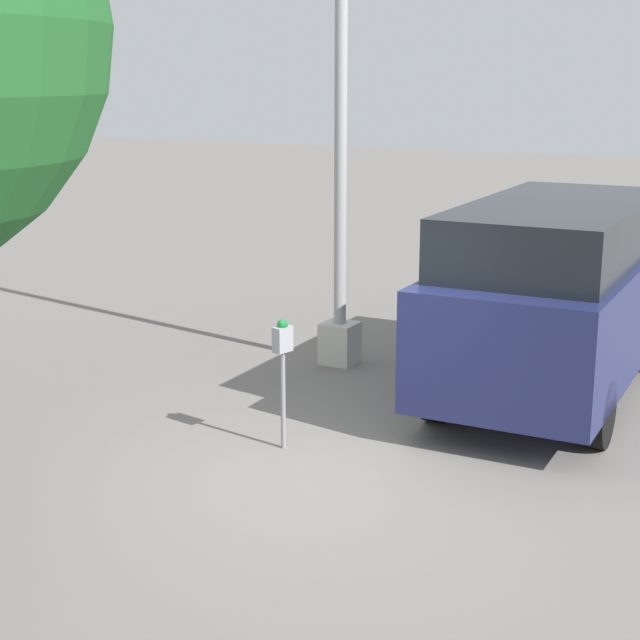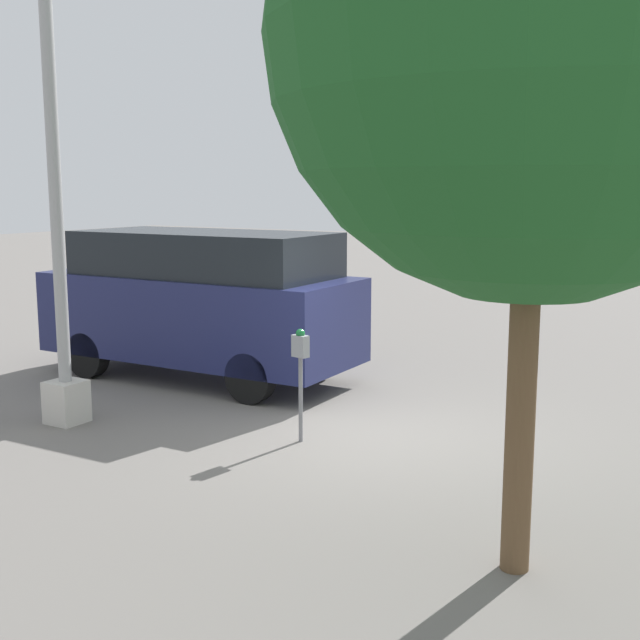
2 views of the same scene
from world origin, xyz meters
name	(u,v)px [view 1 (image 1 of 2)]	position (x,y,z in m)	size (l,w,h in m)	color
ground_plane	(307,480)	(0.00, 0.00, 0.00)	(80.00, 80.00, 0.00)	slate
parking_meter_near	(283,354)	(0.60, 0.61, 1.01)	(0.22, 0.15, 1.37)	gray
lamp_post	(340,196)	(3.62, 1.49, 2.24)	(0.44, 0.44, 6.58)	beige
parked_van	(556,291)	(3.69, -1.34, 1.26)	(5.11, 2.06, 2.33)	navy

